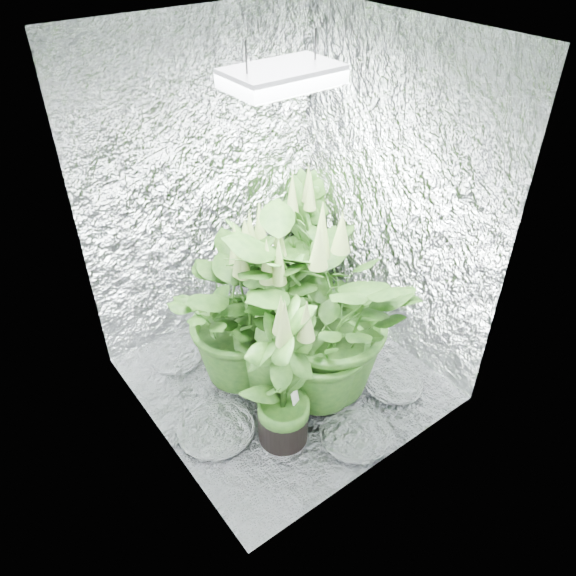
{
  "coord_description": "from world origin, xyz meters",
  "views": [
    {
      "loc": [
        -1.47,
        -2.0,
        2.52
      ],
      "look_at": [
        0.03,
        0.0,
        0.69
      ],
      "focal_mm": 35.0,
      "sensor_mm": 36.0,
      "label": 1
    }
  ],
  "objects_px": {
    "plant_c": "(303,241)",
    "plant_f": "(283,378)",
    "grow_lamp": "(282,77)",
    "plant_a": "(243,310)",
    "circulation_fan": "(327,299)",
    "plant_b": "(257,290)",
    "plant_e": "(328,319)",
    "plant_d": "(278,320)"
  },
  "relations": [
    {
      "from": "plant_b",
      "to": "plant_f",
      "type": "relative_size",
      "value": 1.03
    },
    {
      "from": "plant_a",
      "to": "plant_f",
      "type": "xyz_separation_m",
      "value": [
        -0.12,
        -0.55,
        -0.04
      ]
    },
    {
      "from": "plant_d",
      "to": "plant_f",
      "type": "relative_size",
      "value": 1.09
    },
    {
      "from": "plant_c",
      "to": "circulation_fan",
      "type": "xyz_separation_m",
      "value": [
        -0.02,
        -0.31,
        -0.32
      ]
    },
    {
      "from": "circulation_fan",
      "to": "plant_a",
      "type": "bearing_deg",
      "value": -179.03
    },
    {
      "from": "plant_c",
      "to": "plant_f",
      "type": "xyz_separation_m",
      "value": [
        -0.91,
        -0.99,
        0.0
      ]
    },
    {
      "from": "plant_d",
      "to": "plant_e",
      "type": "height_order",
      "value": "plant_e"
    },
    {
      "from": "grow_lamp",
      "to": "circulation_fan",
      "type": "bearing_deg",
      "value": 28.19
    },
    {
      "from": "plant_f",
      "to": "plant_d",
      "type": "bearing_deg",
      "value": 56.9
    },
    {
      "from": "grow_lamp",
      "to": "plant_c",
      "type": "xyz_separation_m",
      "value": [
        0.64,
        0.64,
        -1.37
      ]
    },
    {
      "from": "grow_lamp",
      "to": "plant_c",
      "type": "height_order",
      "value": "grow_lamp"
    },
    {
      "from": "plant_b",
      "to": "plant_d",
      "type": "bearing_deg",
      "value": -105.03
    },
    {
      "from": "plant_c",
      "to": "plant_f",
      "type": "relative_size",
      "value": 0.99
    },
    {
      "from": "plant_d",
      "to": "plant_c",
      "type": "bearing_deg",
      "value": 43.64
    },
    {
      "from": "plant_d",
      "to": "circulation_fan",
      "type": "height_order",
      "value": "plant_d"
    },
    {
      "from": "grow_lamp",
      "to": "plant_b",
      "type": "bearing_deg",
      "value": 82.63
    },
    {
      "from": "plant_f",
      "to": "plant_c",
      "type": "bearing_deg",
      "value": 47.55
    },
    {
      "from": "plant_f",
      "to": "circulation_fan",
      "type": "height_order",
      "value": "plant_f"
    },
    {
      "from": "grow_lamp",
      "to": "plant_b",
      "type": "xyz_separation_m",
      "value": [
        0.04,
        0.33,
        -1.35
      ]
    },
    {
      "from": "plant_e",
      "to": "circulation_fan",
      "type": "relative_size",
      "value": 3.85
    },
    {
      "from": "plant_c",
      "to": "plant_e",
      "type": "relative_size",
      "value": 0.81
    },
    {
      "from": "plant_b",
      "to": "plant_e",
      "type": "xyz_separation_m",
      "value": [
        0.08,
        -0.57,
        0.11
      ]
    },
    {
      "from": "grow_lamp",
      "to": "plant_f",
      "type": "distance_m",
      "value": 1.44
    },
    {
      "from": "plant_d",
      "to": "plant_b",
      "type": "bearing_deg",
      "value": 74.97
    },
    {
      "from": "plant_e",
      "to": "circulation_fan",
      "type": "distance_m",
      "value": 0.88
    },
    {
      "from": "plant_a",
      "to": "plant_f",
      "type": "height_order",
      "value": "plant_a"
    },
    {
      "from": "circulation_fan",
      "to": "plant_c",
      "type": "bearing_deg",
      "value": 76.93
    },
    {
      "from": "circulation_fan",
      "to": "plant_d",
      "type": "bearing_deg",
      "value": -161.8
    },
    {
      "from": "plant_f",
      "to": "circulation_fan",
      "type": "distance_m",
      "value": 1.17
    },
    {
      "from": "plant_c",
      "to": "grow_lamp",
      "type": "bearing_deg",
      "value": -135.0
    },
    {
      "from": "circulation_fan",
      "to": "plant_b",
      "type": "bearing_deg",
      "value": 170.7
    },
    {
      "from": "plant_f",
      "to": "plant_a",
      "type": "bearing_deg",
      "value": 77.86
    },
    {
      "from": "grow_lamp",
      "to": "plant_f",
      "type": "xyz_separation_m",
      "value": [
        -0.27,
        -0.35,
        -1.37
      ]
    },
    {
      "from": "plant_c",
      "to": "circulation_fan",
      "type": "distance_m",
      "value": 0.44
    },
    {
      "from": "plant_a",
      "to": "plant_b",
      "type": "xyz_separation_m",
      "value": [
        0.2,
        0.14,
        -0.02
      ]
    },
    {
      "from": "grow_lamp",
      "to": "plant_b",
      "type": "relative_size",
      "value": 0.48
    },
    {
      "from": "plant_c",
      "to": "plant_a",
      "type": "bearing_deg",
      "value": -150.46
    },
    {
      "from": "plant_d",
      "to": "plant_f",
      "type": "distance_m",
      "value": 0.4
    },
    {
      "from": "grow_lamp",
      "to": "plant_e",
      "type": "distance_m",
      "value": 1.28
    },
    {
      "from": "circulation_fan",
      "to": "grow_lamp",
      "type": "bearing_deg",
      "value": -161.24
    },
    {
      "from": "plant_e",
      "to": "plant_c",
      "type": "bearing_deg",
      "value": 59.68
    },
    {
      "from": "plant_d",
      "to": "circulation_fan",
      "type": "bearing_deg",
      "value": 27.63
    }
  ]
}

